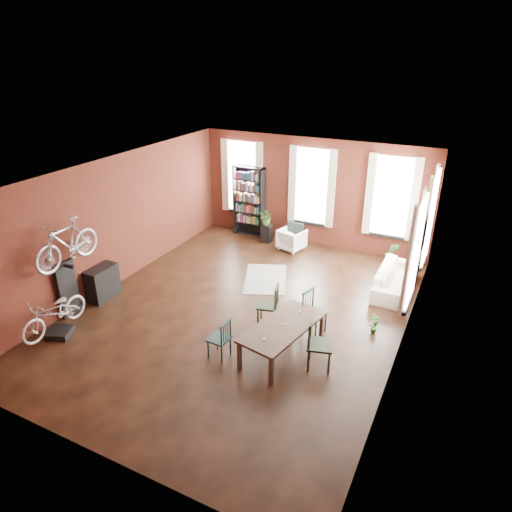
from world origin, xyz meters
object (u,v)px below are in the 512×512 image
Objects in this scene: cream_sofa at (396,275)px; dining_chair_d at (315,312)px; dining_chair_a at (219,338)px; white_armchair at (292,238)px; bookshelf at (249,201)px; dining_table at (283,339)px; bicycle_floor at (51,297)px; plant_stand at (267,233)px; dining_chair_b at (268,305)px; bike_trainer at (60,333)px; dining_chair_c at (320,345)px; console_table at (102,283)px.

dining_chair_d is at bearing 155.50° from cream_sofa.
white_armchair is at bearing -168.86° from dining_chair_a.
dining_chair_d is 5.76m from bookshelf.
bicycle_floor reaches higher than dining_table.
dining_chair_a is at bearing -73.96° from plant_stand.
dining_table is 6.39m from bookshelf.
bookshelf is at bearing 82.43° from bicycle_floor.
dining_chair_b reaches higher than bike_trainer.
bike_trainer is 6.75m from plant_stand.
dining_chair_b is at bearing 43.11° from dining_chair_c.
bike_trainer is at bearing -79.76° from console_table.
dining_chair_d is (0.30, 1.00, 0.14)m from dining_table.
cream_sofa is 1.31× the size of bicycle_floor.
dining_table is at bearing 68.75° from dining_chair_c.
white_armchair is (-2.55, 4.87, -0.15)m from dining_chair_c.
bicycle_floor is (-1.78, -6.52, 0.66)m from plant_stand.
bicycle_floor is at bearing -72.38° from dining_chair_b.
white_armchair reaches higher than plant_stand.
console_table reaches higher than plant_stand.
bookshelf is 5.40m from console_table.
dining_chair_b is at bearing 32.12° from bike_trainer.
white_armchair is (1.69, -0.53, -0.75)m from bookshelf.
bookshelf is 6.92m from bicycle_floor.
bicycle_floor is at bearing -105.26° from plant_stand.
cream_sofa is (4.95, -1.70, -0.69)m from bookshelf.
dining_chair_d reaches higher than console_table.
bicycle_floor is (0.28, -1.64, 0.53)m from console_table.
console_table is (-6.23, -3.50, -0.01)m from cream_sofa.
dining_table is 1.05m from dining_chair_d.
dining_chair_b is 1.01× the size of dining_chair_d.
cream_sofa reaches higher than bike_trainer.
cream_sofa reaches higher than plant_stand.
bicycle_floor is at bearing -151.77° from bike_trainer.
dining_chair_b is 0.46× the size of cream_sofa.
bookshelf is 2.75× the size of console_table.
white_armchair is 1.50× the size of bike_trainer.
cream_sofa is at bearing -26.53° from dining_chair_c.
cream_sofa is (1.19, 2.62, -0.06)m from dining_chair_d.
dining_chair_a is (-1.07, -0.63, 0.09)m from dining_table.
bookshelf is at bearing -154.35° from dining_chair_a.
bookshelf is 3.13× the size of white_armchair.
bike_trainer is (-3.38, -0.89, -0.35)m from dining_chair_a.
dining_chair_c is 6.89m from bookshelf.
bicycle_floor reaches higher than white_armchair.
white_armchair is 5.54m from console_table.
dining_chair_b is at bearing 32.85° from bicycle_floor.
bookshelf reaches higher than dining_chair_a.
console_table is (-4.03, -0.71, -0.07)m from dining_chair_b.
bicycle_floor reaches higher than dining_chair_b.
dining_chair_c is at bearing -55.62° from plant_stand.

